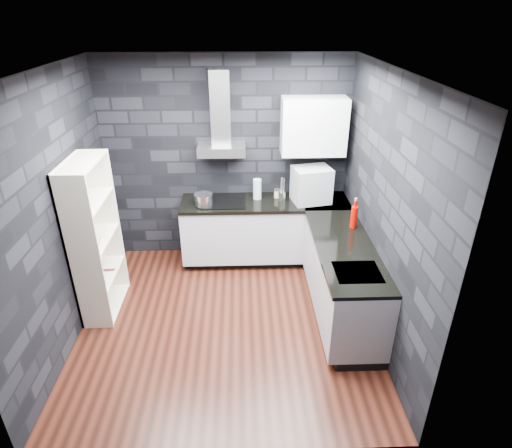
{
  "coord_description": "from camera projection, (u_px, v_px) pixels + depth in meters",
  "views": [
    {
      "loc": [
        0.2,
        -3.81,
        3.19
      ],
      "look_at": [
        0.35,
        0.45,
        1.0
      ],
      "focal_mm": 30.0,
      "sensor_mm": 36.0,
      "label": 1
    }
  ],
  "objects": [
    {
      "name": "ceiling",
      "position": [
        217.0,
        70.0,
        3.61
      ],
      "size": [
        3.2,
        3.2,
        0.0
      ],
      "primitive_type": "plane",
      "rotation": [
        3.14,
        0.0,
        0.0
      ],
      "color": "silver"
    },
    {
      "name": "book_red",
      "position": [
        102.0,
        259.0,
        4.95
      ],
      "size": [
        0.15,
        0.03,
        0.21
      ],
      "primitive_type": "imported",
      "rotation": [
        0.0,
        0.0,
        0.06
      ],
      "color": "maroon",
      "rests_on": "bookshelf"
    },
    {
      "name": "hood_body",
      "position": [
        222.0,
        150.0,
        5.4
      ],
      "size": [
        0.6,
        0.34,
        0.12
      ],
      "primitive_type": "cube",
      "color": "#ADADB2",
      "rests_on": "wall_back"
    },
    {
      "name": "storage_jar",
      "position": [
        277.0,
        194.0,
        5.69
      ],
      "size": [
        0.1,
        0.1,
        0.1
      ],
      "primitive_type": "cylinder",
      "rotation": [
        0.0,
        0.0,
        0.2
      ],
      "color": "#C9B48C",
      "rests_on": "counter_back_top"
    },
    {
      "name": "upper_cabinet",
      "position": [
        314.0,
        126.0,
        5.3
      ],
      "size": [
        0.8,
        0.35,
        0.7
      ],
      "primitive_type": "cube",
      "color": "silver",
      "rests_on": "wall_back"
    },
    {
      "name": "toekick_right",
      "position": [
        342.0,
        309.0,
        4.95
      ],
      "size": [
        0.5,
        1.78,
        0.1
      ],
      "primitive_type": "cube",
      "color": "black",
      "rests_on": "ground"
    },
    {
      "name": "book_second",
      "position": [
        101.0,
        256.0,
        4.96
      ],
      "size": [
        0.17,
        0.02,
        0.24
      ],
      "primitive_type": "imported",
      "rotation": [
        0.0,
        0.0,
        0.02
      ],
      "color": "#B2B2B2",
      "rests_on": "bookshelf"
    },
    {
      "name": "appliance_garage",
      "position": [
        311.0,
        185.0,
        5.5
      ],
      "size": [
        0.53,
        0.45,
        0.46
      ],
      "primitive_type": "cube",
      "rotation": [
        0.0,
        0.0,
        0.2
      ],
      "color": "#ABAEB2",
      "rests_on": "counter_back_top"
    },
    {
      "name": "wall_left",
      "position": [
        56.0,
        216.0,
        4.17
      ],
      "size": [
        0.05,
        3.2,
        2.7
      ],
      "primitive_type": "cube",
      "color": "black",
      "rests_on": "ground"
    },
    {
      "name": "wall_back",
      "position": [
        227.0,
        161.0,
        5.67
      ],
      "size": [
        3.2,
        0.05,
        2.7
      ],
      "primitive_type": "cube",
      "color": "black",
      "rests_on": "ground"
    },
    {
      "name": "counter_back_top",
      "position": [
        265.0,
        203.0,
        5.6
      ],
      "size": [
        2.2,
        0.62,
        0.04
      ],
      "primitive_type": "cube",
      "color": "black",
      "rests_on": "counter_back_cab"
    },
    {
      "name": "pot",
      "position": [
        204.0,
        200.0,
        5.44
      ],
      "size": [
        0.26,
        0.26,
        0.13
      ],
      "primitive_type": "cylinder",
      "rotation": [
        0.0,
        0.0,
        -0.18
      ],
      "color": "silver",
      "rests_on": "cooktop"
    },
    {
      "name": "counter_right_top",
      "position": [
        345.0,
        247.0,
        4.57
      ],
      "size": [
        0.62,
        1.8,
        0.04
      ],
      "primitive_type": "cube",
      "color": "black",
      "rests_on": "counter_right_cab"
    },
    {
      "name": "counter_back_cab",
      "position": [
        265.0,
        229.0,
        5.79
      ],
      "size": [
        2.2,
        0.6,
        0.76
      ],
      "primitive_type": "cube",
      "color": "#BCBBC0",
      "rests_on": "ground"
    },
    {
      "name": "counter_corner_top",
      "position": [
        326.0,
        202.0,
        5.64
      ],
      "size": [
        0.62,
        0.62,
        0.04
      ],
      "primitive_type": "cube",
      "color": "black",
      "rests_on": "counter_right_cab"
    },
    {
      "name": "wall_front",
      "position": [
        214.0,
        323.0,
        2.78
      ],
      "size": [
        3.2,
        0.05,
        2.7
      ],
      "primitive_type": "cube",
      "color": "black",
      "rests_on": "ground"
    },
    {
      "name": "wall_right",
      "position": [
        385.0,
        211.0,
        4.28
      ],
      "size": [
        0.05,
        3.2,
        2.7
      ],
      "primitive_type": "cube",
      "color": "black",
      "rests_on": "ground"
    },
    {
      "name": "fruit_bowl",
      "position": [
        92.0,
        241.0,
        4.58
      ],
      "size": [
        0.23,
        0.23,
        0.06
      ],
      "primitive_type": "imported",
      "rotation": [
        0.0,
        0.0,
        0.03
      ],
      "color": "white",
      "rests_on": "bookshelf"
    },
    {
      "name": "counter_right_cab",
      "position": [
        342.0,
        278.0,
        4.75
      ],
      "size": [
        0.6,
        1.8,
        0.76
      ],
      "primitive_type": "cube",
      "color": "#BCBBC0",
      "rests_on": "ground"
    },
    {
      "name": "ground",
      "position": [
        227.0,
        321.0,
        4.84
      ],
      "size": [
        3.2,
        3.2,
        0.0
      ],
      "primitive_type": "plane",
      "color": "#421A11"
    },
    {
      "name": "red_bottle",
      "position": [
        354.0,
        217.0,
        4.88
      ],
      "size": [
        0.09,
        0.09,
        0.26
      ],
      "primitive_type": "cylinder",
      "rotation": [
        0.0,
        0.0,
        -0.26
      ],
      "color": "#A50700",
      "rests_on": "counter_right_top"
    },
    {
      "name": "bookshelf",
      "position": [
        95.0,
        240.0,
        4.68
      ],
      "size": [
        0.36,
        0.81,
        1.8
      ],
      "primitive_type": "cube",
      "rotation": [
        0.0,
        0.0,
        0.02
      ],
      "color": "silver",
      "rests_on": "ground"
    },
    {
      "name": "sink_rim",
      "position": [
        357.0,
        272.0,
        4.12
      ],
      "size": [
        0.44,
        0.4,
        0.01
      ],
      "primitive_type": "cube",
      "color": "#ADADB2",
      "rests_on": "counter_right_top"
    },
    {
      "name": "glass_vase",
      "position": [
        257.0,
        189.0,
        5.61
      ],
      "size": [
        0.11,
        0.11,
        0.27
      ],
      "primitive_type": "cylinder",
      "rotation": [
        0.0,
        0.0,
        -0.05
      ],
      "color": "silver",
      "rests_on": "counter_back_top"
    },
    {
      "name": "cooktop",
      "position": [
        223.0,
        201.0,
        5.58
      ],
      "size": [
        0.58,
        0.5,
        0.01
      ],
      "primitive_type": "cube",
      "color": "black",
      "rests_on": "counter_back_top"
    },
    {
      "name": "hood_chimney",
      "position": [
        220.0,
        108.0,
        5.23
      ],
      "size": [
        0.24,
        0.2,
        0.9
      ],
      "primitive_type": "cube",
      "color": "#ADADB2",
      "rests_on": "hood_body"
    },
    {
      "name": "toekick_back",
      "position": [
        264.0,
        255.0,
        6.03
      ],
      "size": [
        2.18,
        0.5,
        0.1
      ],
      "primitive_type": "cube",
      "color": "black",
      "rests_on": "ground"
    },
    {
      "name": "utensil_crock",
      "position": [
        282.0,
        196.0,
        5.6
      ],
      "size": [
        0.09,
        0.09,
        0.12
      ],
      "primitive_type": "cylinder",
      "rotation": [
        0.0,
        0.0,
        0.01
      ],
      "color": "silver",
      "rests_on": "counter_back_top"
    }
  ]
}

